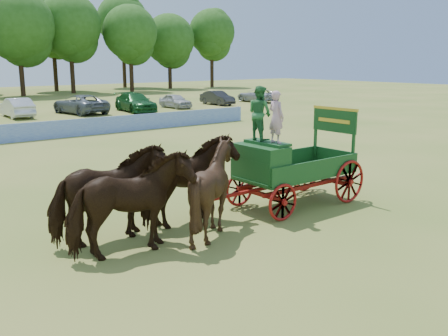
# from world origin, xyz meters

# --- Properties ---
(ground) EXTENTS (160.00, 160.00, 0.00)m
(ground) POSITION_xyz_m (0.00, 0.00, 0.00)
(ground) COLOR olive
(ground) RESTS_ON ground
(horse_lead_left) EXTENTS (3.03, 1.62, 2.45)m
(horse_lead_left) POSITION_xyz_m (-7.42, -0.86, 1.23)
(horse_lead_left) COLOR #311E0D
(horse_lead_left) RESTS_ON ground
(horse_lead_right) EXTENTS (2.95, 1.42, 2.45)m
(horse_lead_right) POSITION_xyz_m (-7.42, 0.24, 1.23)
(horse_lead_right) COLOR #311E0D
(horse_lead_right) RESTS_ON ground
(horse_wheel_left) EXTENTS (2.47, 2.25, 2.46)m
(horse_wheel_left) POSITION_xyz_m (-5.02, -0.86, 1.23)
(horse_wheel_left) COLOR #311E0D
(horse_wheel_left) RESTS_ON ground
(horse_wheel_right) EXTENTS (3.06, 1.70, 2.45)m
(horse_wheel_right) POSITION_xyz_m (-5.02, 0.24, 1.23)
(horse_wheel_right) COLOR #311E0D
(horse_wheel_right) RESTS_ON ground
(farm_dray) EXTENTS (6.00, 2.00, 3.77)m
(farm_dray) POSITION_xyz_m (-2.07, -0.27, 1.66)
(farm_dray) COLOR maroon
(farm_dray) RESTS_ON ground
(sponsor_banner) EXTENTS (26.00, 0.08, 1.05)m
(sponsor_banner) POSITION_xyz_m (-1.00, 18.00, 0.53)
(sponsor_banner) COLOR blue
(sponsor_banner) RESTS_ON ground
(parked_cars) EXTENTS (52.90, 7.29, 1.63)m
(parked_cars) POSITION_xyz_m (-0.38, 29.91, 0.76)
(parked_cars) COLOR silver
(parked_cars) RESTS_ON ground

